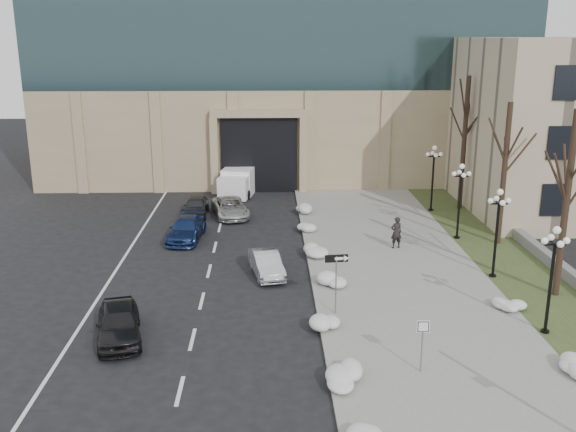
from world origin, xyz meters
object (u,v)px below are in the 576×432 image
(car_e, at_px, (196,206))
(lamppost_c, at_px, (460,191))
(lamppost_a, at_px, (553,266))
(lamppost_b, at_px, (498,221))
(lamppost_d, at_px, (433,169))
(pedestrian, at_px, (396,232))
(car_a, at_px, (119,323))
(keep_sign, at_px, (423,335))
(car_b, at_px, (267,264))
(box_truck, at_px, (240,180))
(car_c, at_px, (186,229))
(car_d, at_px, (230,207))
(one_way_sign, at_px, (340,265))

(car_e, height_order, lamppost_c, lamppost_c)
(lamppost_a, height_order, lamppost_b, same)
(lamppost_c, height_order, lamppost_d, same)
(car_e, relative_size, pedestrian, 2.08)
(lamppost_a, bearing_deg, lamppost_b, 90.00)
(car_a, relative_size, keep_sign, 1.98)
(lamppost_a, bearing_deg, pedestrian, 110.30)
(car_e, bearing_deg, lamppost_b, -37.44)
(car_b, relative_size, lamppost_d, 0.80)
(box_truck, bearing_deg, lamppost_a, -52.35)
(car_b, distance_m, pedestrian, 8.54)
(car_c, relative_size, pedestrian, 2.43)
(box_truck, relative_size, lamppost_c, 1.44)
(box_truck, distance_m, lamppost_d, 15.34)
(car_a, distance_m, lamppost_c, 22.10)
(car_b, height_order, box_truck, box_truck)
(car_c, relative_size, keep_sign, 2.12)
(car_a, bearing_deg, box_truck, 68.34)
(lamppost_a, bearing_deg, car_c, 140.82)
(car_e, distance_m, box_truck, 7.37)
(car_e, height_order, lamppost_d, lamppost_d)
(car_c, distance_m, car_d, 5.67)
(lamppost_a, bearing_deg, car_b, 148.11)
(one_way_sign, bearing_deg, pedestrian, 58.05)
(car_a, height_order, lamppost_d, lamppost_d)
(car_c, relative_size, lamppost_a, 0.97)
(car_d, bearing_deg, car_c, -127.68)
(keep_sign, distance_m, lamppost_b, 11.43)
(car_a, distance_m, car_e, 18.96)
(car_c, xyz_separation_m, pedestrian, (12.50, -2.37, 0.40))
(keep_sign, xyz_separation_m, lamppost_a, (6.00, 3.11, 1.48))
(keep_sign, bearing_deg, car_b, 121.17)
(lamppost_c, bearing_deg, box_truck, 137.06)
(car_a, relative_size, box_truck, 0.63)
(car_b, relative_size, pedestrian, 2.02)
(car_d, bearing_deg, keep_sign, -81.85)
(car_b, bearing_deg, car_a, -141.75)
(car_c, height_order, one_way_sign, one_way_sign)
(lamppost_b, height_order, lamppost_c, same)
(box_truck, bearing_deg, lamppost_c, -33.40)
(car_a, xyz_separation_m, lamppost_b, (17.81, 6.38, 2.34))
(car_a, relative_size, pedestrian, 2.28)
(lamppost_d, bearing_deg, keep_sign, -104.87)
(car_e, distance_m, lamppost_d, 16.81)
(box_truck, distance_m, keep_sign, 30.00)
(car_e, distance_m, keep_sign, 24.59)
(car_a, distance_m, car_c, 13.50)
(car_b, relative_size, lamppost_c, 0.80)
(lamppost_b, bearing_deg, car_e, 142.97)
(keep_sign, bearing_deg, lamppost_c, 71.93)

